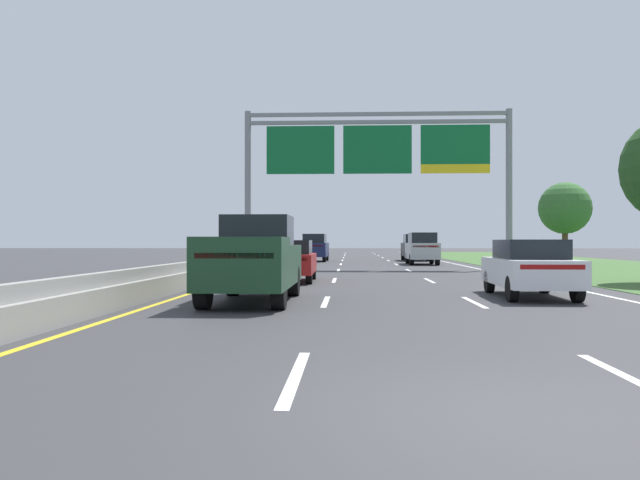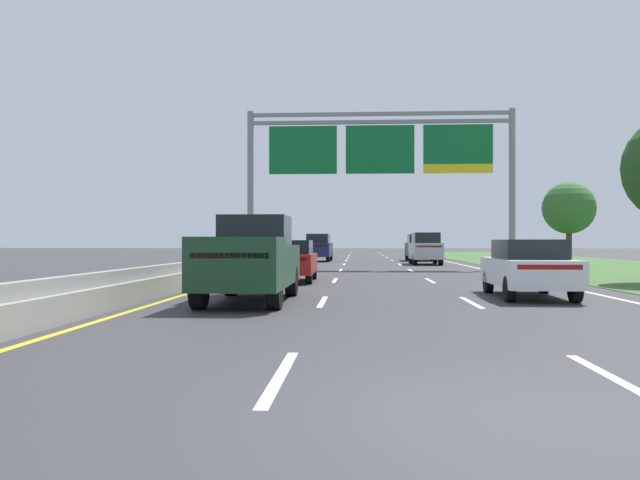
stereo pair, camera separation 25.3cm
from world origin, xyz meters
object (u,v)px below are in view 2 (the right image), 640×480
pickup_truck_darkgreen (251,259)px  car_black_right_lane_suv (419,247)px  overhead_sign_gantry (380,156)px  car_silver_right_lane_suv (425,248)px  car_navy_left_lane_suv (319,247)px  roadside_tree_mid (569,208)px  car_white_right_lane_sedan (528,267)px  car_red_left_lane_sedan (290,260)px

pickup_truck_darkgreen → car_black_right_lane_suv: 36.39m
overhead_sign_gantry → car_silver_right_lane_suv: overhead_sign_gantry is taller
pickup_truck_darkgreen → car_silver_right_lane_suv: bearing=-14.9°
car_navy_left_lane_suv → car_black_right_lane_suv: same height
car_black_right_lane_suv → roadside_tree_mid: size_ratio=0.90×
pickup_truck_darkgreen → car_white_right_lane_sedan: size_ratio=1.22×
car_white_right_lane_sedan → car_red_left_lane_sedan: bearing=49.1°
car_silver_right_lane_suv → overhead_sign_gantry: bearing=154.9°
car_black_right_lane_suv → overhead_sign_gantry: bearing=167.4°
car_white_right_lane_sedan → car_silver_right_lane_suv: bearing=1.7°
overhead_sign_gantry → car_navy_left_lane_suv: size_ratio=3.18×
overhead_sign_gantry → car_white_right_lane_sedan: (3.36, -18.52, -5.53)m
car_navy_left_lane_suv → car_white_right_lane_sedan: bearing=-165.3°
car_black_right_lane_suv → car_silver_right_lane_suv: bearing=178.2°
roadside_tree_mid → pickup_truck_darkgreen: bearing=-122.6°
car_silver_right_lane_suv → car_navy_left_lane_suv: (-7.49, 6.50, 0.00)m
overhead_sign_gantry → roadside_tree_mid: 13.03m
pickup_truck_darkgreen → car_black_right_lane_suv: pickup_truck_darkgreen is taller
pickup_truck_darkgreen → overhead_sign_gantry: bearing=-11.0°
car_red_left_lane_sedan → car_white_right_lane_sedan: size_ratio=0.99×
car_red_left_lane_sedan → car_black_right_lane_suv: bearing=-15.7°
pickup_truck_darkgreen → car_silver_right_lane_suv: pickup_truck_darkgreen is taller
car_navy_left_lane_suv → car_black_right_lane_suv: size_ratio=1.00×
pickup_truck_darkgreen → car_black_right_lane_suv: (7.58, 35.59, 0.02)m
overhead_sign_gantry → car_black_right_lane_suv: 16.63m
car_navy_left_lane_suv → car_white_right_lane_sedan: 32.73m
car_silver_right_lane_suv → pickup_truck_darkgreen: bearing=165.4°
car_navy_left_lane_suv → roadside_tree_mid: (16.13, -8.75, 2.50)m
car_silver_right_lane_suv → car_black_right_lane_suv: bearing=-2.0°
car_silver_right_lane_suv → car_navy_left_lane_suv: bearing=49.4°
car_silver_right_lane_suv → roadside_tree_mid: bearing=-104.2°
car_red_left_lane_sedan → pickup_truck_darkgreen: bearing=178.4°
overhead_sign_gantry → car_red_left_lane_sedan: overhead_sign_gantry is taller
overhead_sign_gantry → car_navy_left_lane_suv: (-4.24, 13.31, -5.25)m
car_red_left_lane_sedan → car_black_right_lane_suv: size_ratio=0.94×
overhead_sign_gantry → car_white_right_lane_sedan: bearing=-79.7°
pickup_truck_darkgreen → roadside_tree_mid: bearing=-32.5°
car_red_left_lane_sedan → car_white_right_lane_sedan: same height
overhead_sign_gantry → car_white_right_lane_sedan: 19.62m
car_red_left_lane_sedan → roadside_tree_mid: roadside_tree_mid is taller
car_red_left_lane_sedan → car_white_right_lane_sedan: bearing=-132.9°
car_silver_right_lane_suv → car_black_right_lane_suv: (0.37, 8.55, 0.00)m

